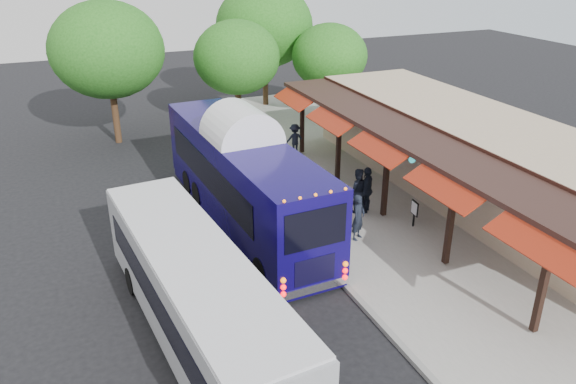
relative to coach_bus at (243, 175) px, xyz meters
name	(u,v)px	position (x,y,z in m)	size (l,w,h in m)	color
ground	(348,292)	(1.45, -5.96, -2.05)	(90.00, 90.00, 0.00)	black
sidewalk	(408,213)	(6.45, -1.96, -1.97)	(10.00, 40.00, 0.15)	#9E9B93
curb	(299,235)	(1.50, -1.96, -1.97)	(0.20, 40.00, 0.16)	gray
station_shelter	(480,161)	(9.83, -1.96, -0.20)	(8.15, 20.00, 3.60)	tan
coach_bus	(243,175)	(0.00, 0.00, 0.00)	(3.08, 12.02, 3.81)	#0F0751
city_bus	(196,293)	(-3.53, -6.38, -0.47)	(3.26, 10.79, 2.86)	#909398
ped_a	(358,217)	(3.36, -3.17, -1.02)	(0.64, 0.42, 1.76)	black
ped_b	(357,190)	(4.45, -1.13, -0.96)	(0.91, 0.71, 1.88)	black
ped_c	(367,190)	(4.83, -1.26, -0.93)	(1.13, 0.47, 1.93)	black
ped_d	(295,139)	(4.85, 6.11, -1.09)	(1.04, 0.60, 1.61)	black
sign_board	(415,209)	(5.85, -3.15, -1.17)	(0.10, 0.49, 1.07)	black
tree_left	(237,57)	(3.72, 11.86, 2.18)	(4.95, 4.95, 6.34)	#382314
tree_mid	(264,26)	(6.93, 15.82, 3.29)	(6.25, 6.25, 8.01)	#382314
tree_right	(329,56)	(9.54, 11.62, 1.87)	(4.60, 4.60, 5.89)	#382314
tree_far	(107,50)	(-3.31, 12.08, 3.05)	(5.97, 5.97, 7.64)	#382314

